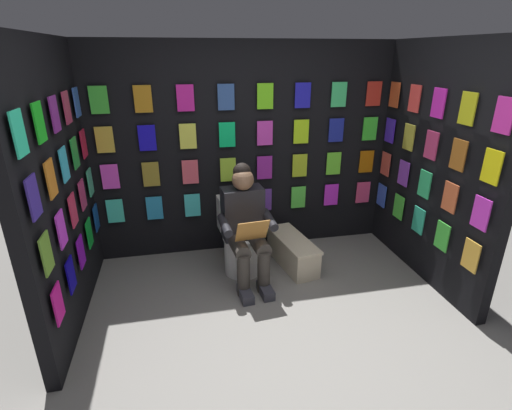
% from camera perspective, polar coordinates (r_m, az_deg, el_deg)
% --- Properties ---
extents(ground_plane, '(30.00, 30.00, 0.00)m').
position_cam_1_polar(ground_plane, '(3.17, 5.13, -21.27)').
color(ground_plane, gray).
extents(display_wall_back, '(3.36, 0.14, 2.29)m').
position_cam_1_polar(display_wall_back, '(4.27, -1.65, 8.01)').
color(display_wall_back, black).
rests_on(display_wall_back, ground).
extents(display_wall_left, '(0.14, 1.83, 2.29)m').
position_cam_1_polar(display_wall_left, '(4.07, 25.10, 5.26)').
color(display_wall_left, black).
rests_on(display_wall_left, ground).
extents(display_wall_right, '(0.14, 1.83, 2.29)m').
position_cam_1_polar(display_wall_right, '(3.42, -27.35, 1.96)').
color(display_wall_right, black).
rests_on(display_wall_right, ground).
extents(toilet, '(0.42, 0.57, 0.77)m').
position_cam_1_polar(toilet, '(4.04, -2.32, -5.27)').
color(toilet, white).
rests_on(toilet, ground).
extents(person_reading, '(0.55, 0.71, 1.19)m').
position_cam_1_polar(person_reading, '(3.72, -1.52, -3.04)').
color(person_reading, black).
rests_on(person_reading, ground).
extents(comic_longbox_near, '(0.42, 0.82, 0.31)m').
position_cam_1_polar(comic_longbox_near, '(4.19, 5.45, -6.87)').
color(comic_longbox_near, beige).
rests_on(comic_longbox_near, ground).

